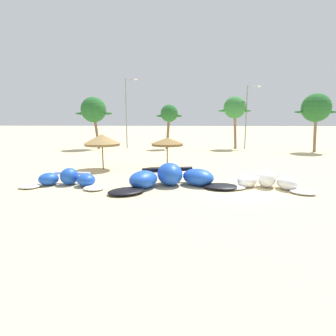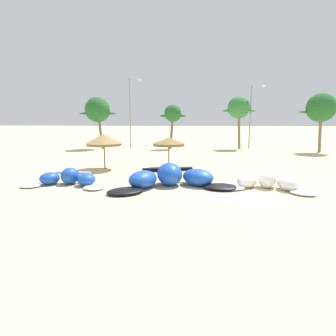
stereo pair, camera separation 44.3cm
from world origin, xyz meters
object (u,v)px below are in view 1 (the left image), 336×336
(palm_leftmost, at_px, (94,110))
(lamppost_west_center, at_px, (247,114))
(kite_left, at_px, (171,178))
(palm_center_left, at_px, (316,108))
(palm_left_of_gap, at_px, (235,108))
(lamppost_west, at_px, (127,110))
(kite_left_of_center, at_px, (267,181))
(beach_umbrella_near_van, at_px, (102,140))
(beach_umbrella_middle, at_px, (167,142))
(kite_far_left, at_px, (67,179))
(palm_left, at_px, (169,114))

(palm_leftmost, height_order, lamppost_west_center, lamppost_west_center)
(kite_left, height_order, palm_center_left, palm_center_left)
(palm_left_of_gap, distance_m, lamppost_west, 14.95)
(kite_left, distance_m, palm_center_left, 26.49)
(kite_left_of_center, xyz_separation_m, lamppost_west_center, (3.77, 22.89, 4.45))
(palm_left_of_gap, xyz_separation_m, palm_center_left, (9.47, -3.42, -0.13))
(beach_umbrella_near_van, xyz_separation_m, beach_umbrella_middle, (5.44, 0.96, -0.22))
(kite_left_of_center, height_order, palm_left_of_gap, palm_left_of_gap)
(kite_far_left, relative_size, beach_umbrella_middle, 2.01)
(palm_left, distance_m, palm_center_left, 18.79)
(palm_leftmost, xyz_separation_m, palm_center_left, (28.98, -2.36, 0.14))
(kite_left, distance_m, kite_left_of_center, 5.98)
(palm_left_of_gap, bearing_deg, lamppost_west_center, -1.24)
(kite_far_left, distance_m, kite_left, 6.74)
(kite_left, height_order, palm_leftmost, palm_leftmost)
(kite_left_of_center, distance_m, lamppost_west_center, 23.62)
(kite_left_of_center, relative_size, lamppost_west_center, 0.63)
(palm_center_left, bearing_deg, beach_umbrella_near_van, -150.22)
(beach_umbrella_near_van, xyz_separation_m, palm_center_left, (23.48, 13.44, 3.00))
(palm_left_of_gap, bearing_deg, lamppost_west, -178.21)
(palm_left, xyz_separation_m, palm_center_left, (18.54, -2.97, 0.70))
(beach_umbrella_middle, height_order, palm_center_left, palm_center_left)
(kite_far_left, height_order, palm_leftmost, palm_leftmost)
(kite_far_left, xyz_separation_m, lamppost_west_center, (16.49, 22.79, 4.46))
(palm_leftmost, bearing_deg, kite_left_of_center, -51.31)
(beach_umbrella_middle, relative_size, palm_left_of_gap, 0.40)
(palm_leftmost, xyz_separation_m, lamppost_west, (4.57, 0.59, -0.01))
(kite_far_left, distance_m, palm_leftmost, 22.84)
(kite_left_of_center, distance_m, palm_left, 23.98)
(kite_far_left, relative_size, palm_left_of_gap, 0.80)
(kite_left_of_center, bearing_deg, lamppost_west_center, 80.64)
(beach_umbrella_near_van, xyz_separation_m, lamppost_west, (-0.93, 16.39, 2.85))
(kite_far_left, height_order, palm_left, palm_left)
(kite_left_of_center, bearing_deg, palm_center_left, 59.58)
(palm_left_of_gap, relative_size, palm_center_left, 0.99)
(palm_leftmost, relative_size, lamppost_west, 0.74)
(beach_umbrella_middle, bearing_deg, palm_center_left, 34.67)
(kite_left_of_center, distance_m, palm_leftmost, 28.46)
(kite_left, bearing_deg, beach_umbrella_middle, 94.99)
(palm_left_of_gap, bearing_deg, palm_left, -177.22)
(lamppost_west, bearing_deg, palm_left_of_gap, 1.79)
(kite_far_left, relative_size, palm_center_left, 0.79)
(beach_umbrella_near_van, xyz_separation_m, palm_left, (4.94, 16.41, 2.30))
(palm_left_of_gap, xyz_separation_m, lamppost_west, (-14.94, -0.47, -0.28))
(kite_far_left, height_order, beach_umbrella_near_van, beach_umbrella_near_van)
(palm_leftmost, bearing_deg, palm_center_left, -4.65)
(beach_umbrella_near_van, bearing_deg, palm_left_of_gap, 50.26)
(palm_left, height_order, lamppost_west, lamppost_west)
(palm_leftmost, distance_m, palm_left, 10.48)
(kite_left, xyz_separation_m, palm_left_of_gap, (7.97, 22.73, 5.08))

